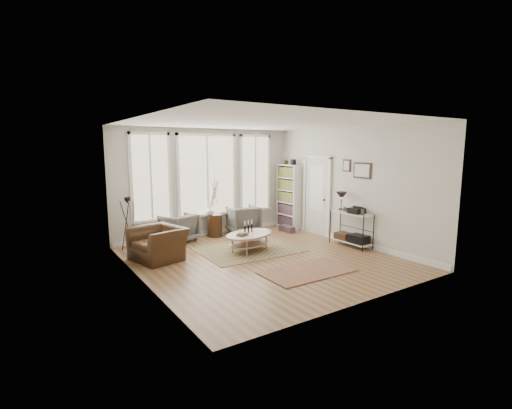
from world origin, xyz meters
TOP-DOWN VIEW (x-y plane):
  - room at (0.02, 0.03)m, footprint 5.50×5.54m
  - bay_window at (0.00, 2.71)m, footprint 4.14×0.12m
  - door at (2.57, 1.15)m, footprint 0.09×1.06m
  - bookcase at (2.44, 2.23)m, footprint 0.31×0.85m
  - low_shelf at (2.38, -0.30)m, footprint 0.38×1.08m
  - wall_art at (2.58, -0.27)m, footprint 0.04×0.88m
  - rug_main at (0.10, 0.77)m, footprint 2.33×1.78m
  - rug_runner at (0.23, -1.18)m, footprint 1.81×1.02m
  - coffee_table at (0.07, 0.68)m, footprint 1.53×1.24m
  - armchair_left at (-0.96, 2.45)m, footprint 1.00×1.01m
  - armchair_right at (0.92, 2.40)m, footprint 0.92×0.94m
  - side_table at (0.07, 2.45)m, footprint 0.40×0.40m
  - vase at (-0.08, 2.45)m, footprint 0.27×0.27m
  - accent_chair at (-1.92, 1.20)m, footprint 1.28×1.18m
  - tripod_camera at (-2.25, 2.29)m, footprint 0.44×0.44m
  - book_stack_near at (2.05, 1.92)m, footprint 0.30×0.33m
  - book_stack_far at (2.05, 1.67)m, footprint 0.21×0.26m

SIDE VIEW (x-z plane):
  - rug_main at x=0.10m, z-range 0.00..0.01m
  - rug_runner at x=0.23m, z-range 0.01..0.02m
  - book_stack_far at x=2.05m, z-range 0.00..0.17m
  - book_stack_near at x=2.05m, z-range 0.00..0.17m
  - coffee_table at x=0.07m, z-range 0.02..0.63m
  - accent_chair at x=-1.92m, z-range 0.00..0.70m
  - armchair_left at x=-0.96m, z-range 0.00..0.72m
  - armchair_right at x=0.92m, z-range 0.00..0.77m
  - low_shelf at x=2.38m, z-range -0.14..1.16m
  - tripod_camera at x=-2.25m, z-range -0.05..1.21m
  - vase at x=-0.08m, z-range 0.60..0.84m
  - side_table at x=0.07m, z-range -0.03..1.66m
  - bookcase at x=2.44m, z-range -0.07..1.99m
  - door at x=2.57m, z-range 0.01..2.23m
  - room at x=0.02m, z-range -0.02..2.88m
  - bay_window at x=0.00m, z-range 0.49..2.73m
  - wall_art at x=2.58m, z-range 1.66..2.10m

